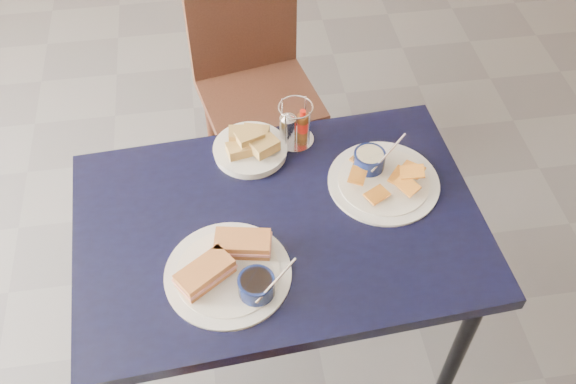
{
  "coord_description": "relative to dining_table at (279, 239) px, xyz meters",
  "views": [
    {
      "loc": [
        -0.26,
        -1.11,
        2.1
      ],
      "look_at": [
        -0.1,
        -0.04,
        0.82
      ],
      "focal_mm": 40.0,
      "sensor_mm": 36.0,
      "label": 1
    }
  ],
  "objects": [
    {
      "name": "ground",
      "position": [
        0.13,
        0.08,
        -0.67
      ],
      "size": [
        6.0,
        6.0,
        0.0
      ],
      "primitive_type": "plane",
      "color": "#545459",
      "rests_on": "ground"
    },
    {
      "name": "chair_far",
      "position": [
        0.04,
        0.93,
        -0.16
      ],
      "size": [
        0.5,
        0.49,
        0.9
      ],
      "color": "black",
      "rests_on": "ground"
    },
    {
      "name": "plantain_plate",
      "position": [
        0.3,
        0.11,
        0.09
      ],
      "size": [
        0.31,
        0.31,
        0.12
      ],
      "color": "white",
      "rests_on": "dining_table"
    },
    {
      "name": "condiment_caddy",
      "position": [
        0.09,
        0.3,
        0.13
      ],
      "size": [
        0.11,
        0.11,
        0.14
      ],
      "color": "silver",
      "rests_on": "dining_table"
    },
    {
      "name": "bread_basket",
      "position": [
        -0.05,
        0.26,
        0.1
      ],
      "size": [
        0.21,
        0.21,
        0.08
      ],
      "color": "white",
      "rests_on": "dining_table"
    },
    {
      "name": "dining_table",
      "position": [
        0.0,
        0.0,
        0.0
      ],
      "size": [
        1.12,
        0.78,
        0.75
      ],
      "color": "black",
      "rests_on": "ground"
    },
    {
      "name": "sandwich_plate",
      "position": [
        -0.14,
        -0.15,
        0.1
      ],
      "size": [
        0.32,
        0.32,
        0.12
      ],
      "color": "white",
      "rests_on": "dining_table"
    }
  ]
}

